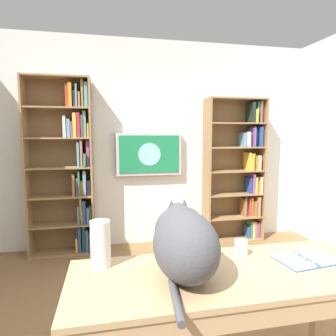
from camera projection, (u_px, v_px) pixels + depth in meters
wall_back at (150, 144)px, 3.92m from camera, size 4.52×0.06×2.70m
bookshelf_left at (240, 169)px, 4.05m from camera, size 0.81×0.28×1.96m
bookshelf_right at (68, 166)px, 3.58m from camera, size 0.77×0.28×2.15m
wall_mounted_tv at (149, 154)px, 3.85m from camera, size 0.86×0.07×0.56m
desk at (228, 291)px, 1.57m from camera, size 1.69×0.63×0.74m
cat at (184, 241)px, 1.51m from camera, size 0.33×0.62×0.38m
open_binder at (306, 259)px, 1.72m from camera, size 0.35×0.26×0.02m
paper_towel_roll at (101, 244)px, 1.62m from camera, size 0.11×0.11×0.26m
coffee_mug at (241, 248)px, 1.78m from camera, size 0.08×0.08×0.10m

